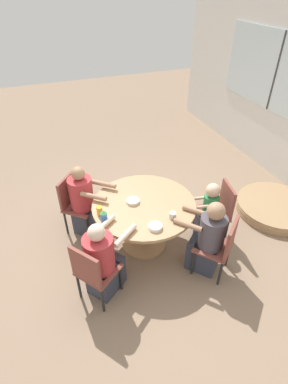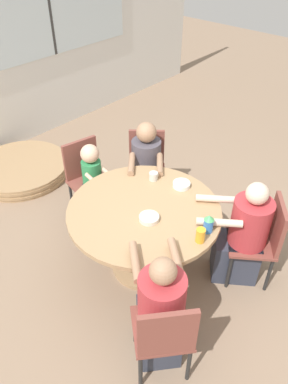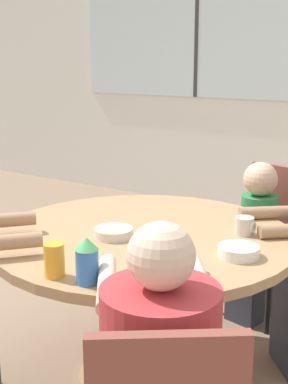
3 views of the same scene
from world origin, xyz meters
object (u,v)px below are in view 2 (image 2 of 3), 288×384
sippy_cup (209,223)px  folded_table_stack (22,169)px  juice_glass (200,235)px  person_man_teal_shirt (146,173)px  bowl_white_shallow (182,185)px  person_man_blue_shirt (160,314)px  chair_for_man_teal_shirt (146,162)px  chair_for_man_blue_shirt (164,333)px  person_toddler (94,185)px  bowl_cereal (149,218)px  chair_for_toddler (86,173)px  person_woman_green_shirt (242,238)px  chair_for_woman_green_shirt (263,236)px  coffee_mug (154,176)px

sippy_cup → folded_table_stack: sippy_cup is taller
sippy_cup → juice_glass: 0.13m
person_man_teal_shirt → bowl_white_shallow: bearing=121.6°
person_man_blue_shirt → sippy_cup: size_ratio=6.57×
bowl_white_shallow → chair_for_man_teal_shirt: bearing=66.0°
person_man_teal_shirt → folded_table_stack: (-0.57, 1.60, -0.40)m
chair_for_man_blue_shirt → person_man_teal_shirt: 1.87m
person_man_blue_shirt → sippy_cup: bearing=49.0°
chair_for_man_blue_shirt → folded_table_stack: 3.07m
folded_table_stack → juice_glass: bearing=-91.4°
person_man_blue_shirt → person_toddler: bearing=104.6°
person_toddler → sippy_cup: 1.44m
person_man_teal_shirt → bowl_white_shallow: size_ratio=6.67×
bowl_white_shallow → bowl_cereal: bowl_white_shallow is taller
juice_glass → person_toddler: bearing=83.6°
person_man_blue_shirt → juice_glass: 0.64m
chair_for_toddler → person_woman_green_shirt: bearing=111.6°
chair_for_woman_green_shirt → person_man_blue_shirt: 1.17m
person_man_teal_shirt → person_toddler: (-0.48, 0.29, -0.04)m
person_woman_green_shirt → chair_for_man_teal_shirt: bearing=42.3°
chair_for_woman_green_shirt → person_toddler: 1.73m
chair_for_man_blue_shirt → juice_glass: size_ratio=7.10×
sippy_cup → coffee_mug: bearing=73.2°
chair_for_woman_green_shirt → folded_table_stack: chair_for_woman_green_shirt is taller
chair_for_woman_green_shirt → coffee_mug: chair_for_woman_green_shirt is taller
bowl_cereal → bowl_white_shallow: bearing=8.8°
chair_for_woman_green_shirt → person_man_blue_shirt: person_man_blue_shirt is taller
bowl_cereal → folded_table_stack: size_ratio=0.14×
person_man_blue_shirt → person_man_teal_shirt: 1.71m
chair_for_man_blue_shirt → chair_for_toddler: 1.98m
person_woman_green_shirt → sippy_cup: (-0.37, 0.14, 0.34)m
chair_for_man_blue_shirt → person_man_teal_shirt: (1.31, 1.34, -0.03)m
chair_for_man_teal_shirt → juice_glass: (-0.76, -1.23, 0.27)m
chair_for_woman_green_shirt → person_woman_green_shirt: size_ratio=0.82×
person_man_blue_shirt → bowl_white_shallow: person_man_blue_shirt is taller
chair_for_man_teal_shirt → bowl_white_shallow: size_ratio=5.38×
chair_for_man_teal_shirt → bowl_white_shallow: (-0.32, -0.71, 0.23)m
person_woman_green_shirt → sippy_cup: bearing=122.9°
person_man_teal_shirt → sippy_cup: 1.26m
coffee_mug → bowl_white_shallow: size_ratio=0.55×
bowl_white_shallow → bowl_cereal: 0.54m
person_toddler → bowl_cereal: bearing=87.3°
bowl_white_shallow → folded_table_stack: 2.33m
chair_for_toddler → person_toddler: person_toddler is taller
chair_for_toddler → juice_glass: size_ratio=7.10×
chair_for_toddler → folded_table_stack: size_ratio=0.72×
person_man_blue_shirt → juice_glass: bearing=49.1°
chair_for_woman_green_shirt → chair_for_man_blue_shirt: 1.27m
chair_for_toddler → bowl_cereal: size_ratio=5.17×
juice_glass → folded_table_stack: size_ratio=0.10×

